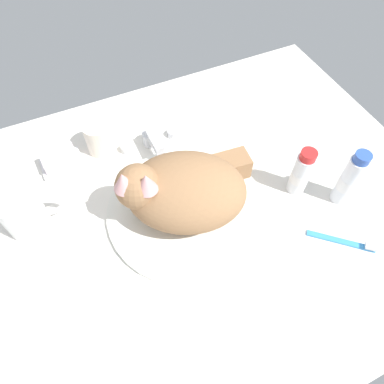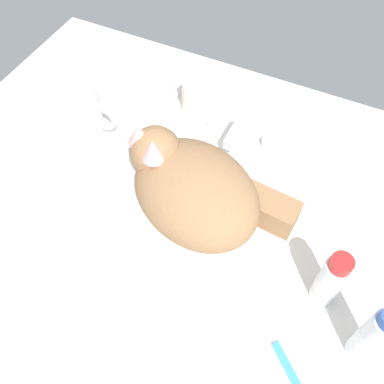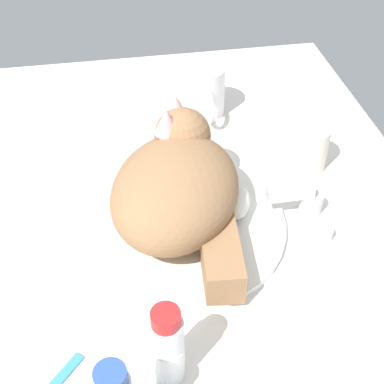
% 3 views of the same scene
% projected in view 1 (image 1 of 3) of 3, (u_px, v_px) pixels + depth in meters
% --- Properties ---
extents(ground_plane, '(1.10, 0.83, 0.03)m').
position_uv_depth(ground_plane, '(187.00, 215.00, 0.75)').
color(ground_plane, silver).
extents(sink_basin, '(0.33, 0.33, 0.01)m').
position_uv_depth(sink_basin, '(187.00, 210.00, 0.74)').
color(sink_basin, silver).
rests_on(sink_basin, ground_plane).
extents(faucet, '(0.15, 0.09, 0.05)m').
position_uv_depth(faucet, '(152.00, 140.00, 0.83)').
color(faucet, silver).
rests_on(faucet, ground_plane).
extents(cat, '(0.31, 0.26, 0.15)m').
position_uv_depth(cat, '(182.00, 189.00, 0.68)').
color(cat, '#936B47').
rests_on(cat, sink_basin).
extents(coffee_mug, '(0.13, 0.08, 0.10)m').
position_uv_depth(coffee_mug, '(25.00, 213.00, 0.68)').
color(coffee_mug, white).
rests_on(coffee_mug, ground_plane).
extents(rinse_cup, '(0.07, 0.07, 0.08)m').
position_uv_depth(rinse_cup, '(100.00, 137.00, 0.81)').
color(rinse_cup, silver).
rests_on(rinse_cup, ground_plane).
extents(soap_dish, '(0.09, 0.06, 0.01)m').
position_uv_depth(soap_dish, '(62.00, 164.00, 0.81)').
color(soap_dish, white).
rests_on(soap_dish, ground_plane).
extents(soap_bar, '(0.08, 0.05, 0.03)m').
position_uv_depth(soap_bar, '(60.00, 158.00, 0.79)').
color(soap_bar, silver).
rests_on(soap_bar, soap_dish).
extents(toothpaste_bottle, '(0.04, 0.04, 0.12)m').
position_uv_depth(toothpaste_bottle, '(301.00, 173.00, 0.73)').
color(toothpaste_bottle, white).
rests_on(toothpaste_bottle, ground_plane).
extents(mouthwash_bottle, '(0.04, 0.04, 0.14)m').
position_uv_depth(mouthwash_bottle, '(349.00, 179.00, 0.71)').
color(mouthwash_bottle, white).
rests_on(mouthwash_bottle, ground_plane).
extents(toothbrush, '(0.11, 0.10, 0.02)m').
position_uv_depth(toothbrush, '(346.00, 242.00, 0.69)').
color(toothbrush, '#388CD8').
rests_on(toothbrush, ground_plane).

